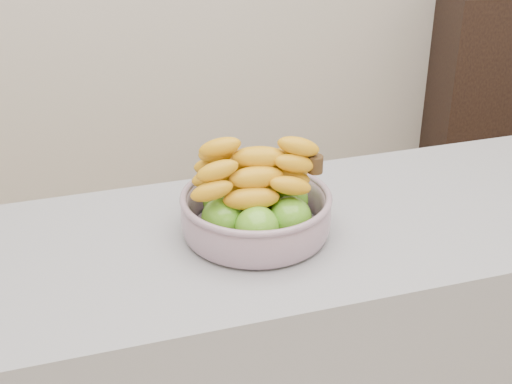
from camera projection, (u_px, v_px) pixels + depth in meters
counter at (287, 382)px, 1.78m from camera, size 2.00×0.60×0.90m
cabinet at (491, 91)px, 3.56m from camera, size 0.64×0.56×1.00m
fruit_bowl at (256, 207)px, 1.52m from camera, size 0.32×0.32×0.20m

